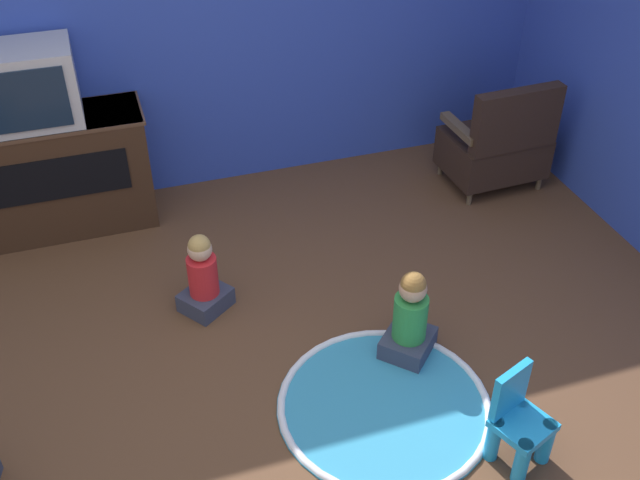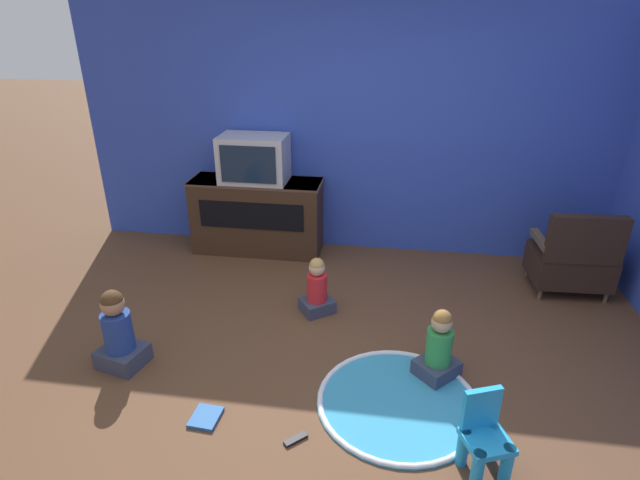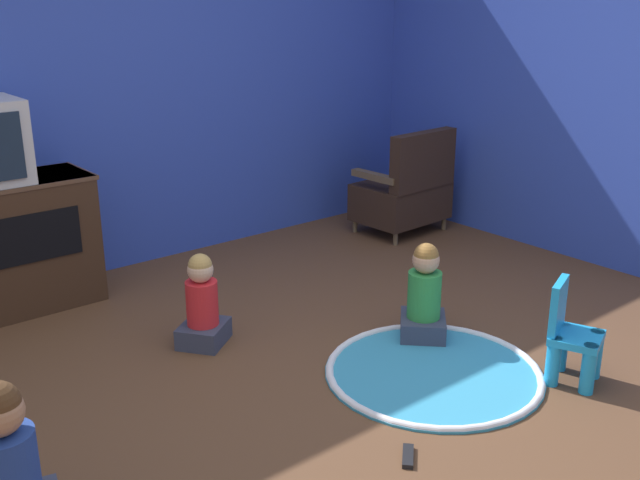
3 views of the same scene
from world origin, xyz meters
name	(u,v)px [view 2 (image 2 of 3)]	position (x,y,z in m)	size (l,w,h in m)	color
ground_plane	(347,380)	(0.00, 0.00, 0.00)	(30.00, 30.00, 0.00)	brown
wall_back	(347,122)	(-0.26, 2.25, 1.34)	(5.49, 0.12, 2.67)	#2D47B2
tv_cabinet	(257,215)	(-1.15, 1.94, 0.40)	(1.36, 0.46, 0.78)	#382316
television	(254,159)	(-1.15, 1.93, 1.01)	(0.66, 0.44, 0.46)	#B7B7BC
black_armchair	(573,260)	(1.86, 1.51, 0.32)	(0.68, 0.54, 0.81)	brown
yellow_kid_chair	(484,441)	(0.81, -0.63, 0.21)	(0.31, 0.30, 0.50)	#1E99DB
play_mat	(398,402)	(0.35, -0.18, 0.01)	(1.07, 1.07, 0.04)	teal
child_watching_left	(317,289)	(-0.34, 0.84, 0.22)	(0.34, 0.33, 0.51)	#33384C
child_watching_center	(439,348)	(0.61, 0.14, 0.23)	(0.36, 0.36, 0.54)	#33384C
child_watching_right	(118,333)	(-1.63, -0.07, 0.26)	(0.37, 0.34, 0.61)	#33384C
book	(206,417)	(-0.85, -0.50, 0.01)	(0.18, 0.21, 0.02)	#235699
remote_control	(296,439)	(-0.25, -0.59, 0.01)	(0.14, 0.13, 0.02)	black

